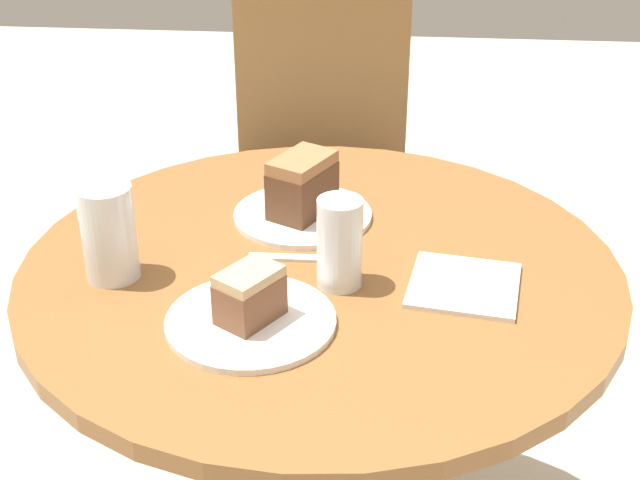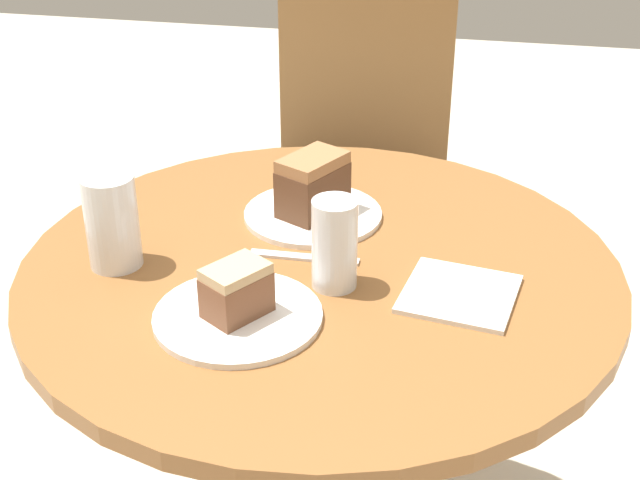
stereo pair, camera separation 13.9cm
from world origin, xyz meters
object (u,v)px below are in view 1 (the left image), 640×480
(plate_far, at_px, (251,321))
(cake_slice_near, at_px, (302,185))
(chair, at_px, (317,183))
(glass_lemonade, at_px, (109,238))
(plate_near, at_px, (303,215))
(cake_slice_far, at_px, (250,295))
(glass_water, at_px, (340,248))

(plate_far, height_order, cake_slice_near, cake_slice_near)
(chair, bearing_deg, glass_lemonade, -105.16)
(chair, distance_m, cake_slice_near, 0.75)
(plate_near, height_order, cake_slice_far, cake_slice_far)
(plate_near, distance_m, glass_lemonade, 0.35)
(chair, bearing_deg, cake_slice_far, -90.67)
(plate_near, height_order, plate_far, same)
(cake_slice_near, height_order, glass_lemonade, glass_lemonade)
(chair, relative_size, cake_slice_far, 8.80)
(plate_near, height_order, glass_lemonade, glass_lemonade)
(plate_near, distance_m, cake_slice_far, 0.34)
(glass_water, bearing_deg, plate_far, -134.14)
(plate_far, distance_m, cake_slice_far, 0.04)
(chair, relative_size, cake_slice_near, 6.86)
(glass_lemonade, bearing_deg, glass_water, 1.18)
(plate_far, distance_m, glass_water, 0.18)
(cake_slice_near, xyz_separation_m, cake_slice_far, (-0.04, -0.33, -0.01))
(plate_near, distance_m, glass_water, 0.24)
(plate_far, height_order, cake_slice_far, cake_slice_far)
(plate_near, xyz_separation_m, glass_water, (0.08, -0.21, 0.06))
(plate_near, bearing_deg, cake_slice_far, -96.52)
(glass_water, bearing_deg, plate_near, 110.19)
(glass_lemonade, bearing_deg, cake_slice_near, 39.30)
(plate_far, distance_m, cake_slice_near, 0.34)
(plate_near, bearing_deg, cake_slice_near, 0.00)
(glass_lemonade, bearing_deg, plate_near, 39.30)
(chair, bearing_deg, cake_slice_near, -87.46)
(cake_slice_near, bearing_deg, chair, 93.17)
(cake_slice_far, xyz_separation_m, glass_water, (0.12, 0.12, 0.01))
(plate_far, xyz_separation_m, glass_lemonade, (-0.23, 0.11, 0.06))
(chair, height_order, plate_far, chair)
(glass_water, bearing_deg, glass_lemonade, -178.82)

